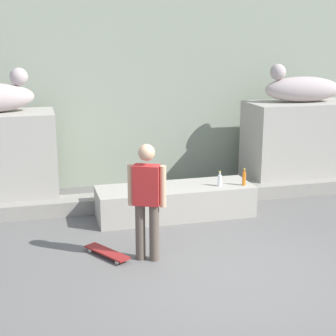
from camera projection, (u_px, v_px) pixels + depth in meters
name	position (u px, v px, depth m)	size (l,w,h in m)	color
ground_plane	(222.00, 273.00, 6.88)	(40.00, 40.00, 0.00)	#605E5B
facade_wall	(143.00, 24.00, 10.64)	(9.33, 0.60, 6.67)	gray
pedestal_right	(299.00, 144.00, 10.80)	(2.22, 1.15, 1.76)	#A39E93
statue_reclining_right	(301.00, 88.00, 10.50)	(1.65, 0.72, 0.78)	#B6A5A3
ledge_block	(175.00, 201.00, 9.01)	(2.73, 0.88, 0.54)	#A39E93
skater	(147.00, 197.00, 7.08)	(0.50, 0.33, 1.67)	brown
skateboard	(107.00, 252.00, 7.38)	(0.59, 0.79, 0.08)	maroon
bottle_clear	(220.00, 180.00, 8.95)	(0.07, 0.07, 0.27)	silver
bottle_orange	(244.00, 178.00, 8.99)	(0.06, 0.06, 0.30)	orange
stair_step	(166.00, 198.00, 9.67)	(8.34, 0.50, 0.26)	gray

